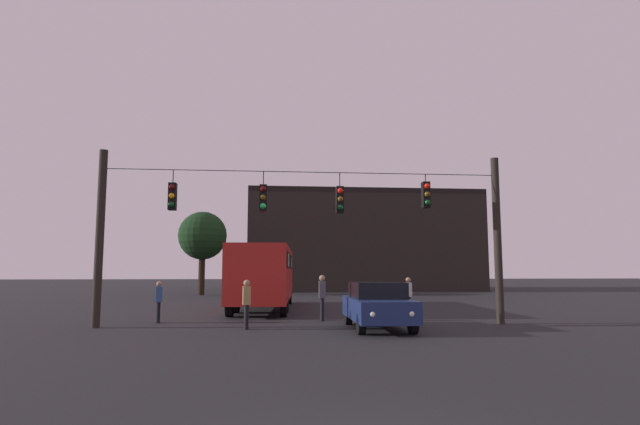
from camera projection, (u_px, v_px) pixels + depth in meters
ground_plane at (293, 304)px, 28.87m from camera, size 168.00×168.00×0.00m
overhead_signal_span at (305, 226)px, 18.01m from camera, size 14.35×0.44×6.06m
city_bus at (265, 271)px, 25.34m from camera, size 3.16×11.13×3.00m
car_near_right at (378, 304)px, 16.77m from camera, size 1.85×4.36×1.52m
pedestrian_crossing_left at (247, 301)px, 16.66m from camera, size 0.28×0.39×1.60m
pedestrian_crossing_center at (322, 295)px, 19.42m from camera, size 0.25×0.37×1.73m
pedestrian_crossing_right at (159, 300)px, 18.69m from camera, size 0.32×0.41×1.51m
pedestrian_near_bus at (408, 294)px, 21.65m from camera, size 0.26×0.37×1.61m
corner_building at (358, 243)px, 51.49m from camera, size 21.68×12.80×9.33m
tree_left_silhouette at (203, 236)px, 40.24m from camera, size 3.80×3.80×6.54m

